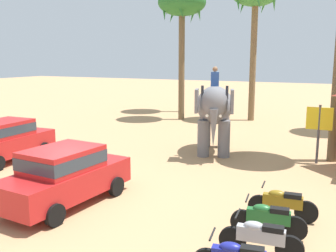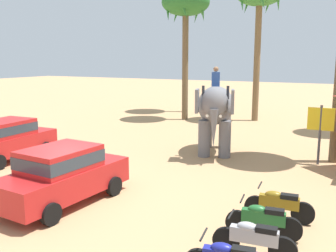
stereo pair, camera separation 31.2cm
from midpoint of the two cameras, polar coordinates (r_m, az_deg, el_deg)
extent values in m
plane|color=tan|center=(12.30, -14.67, -10.41)|extent=(120.00, 120.00, 0.00)
cube|color=red|center=(11.71, -15.69, -7.97)|extent=(1.96, 4.20, 0.76)
cube|color=red|center=(11.45, -16.22, -4.76)|extent=(1.69, 2.20, 0.64)
cube|color=#2D3842|center=(11.45, -16.22, -4.76)|extent=(1.71, 2.22, 0.35)
cylinder|color=black|center=(13.26, -14.28, -7.51)|extent=(0.22, 0.61, 0.60)
cylinder|color=black|center=(12.18, -8.45, -8.88)|extent=(0.22, 0.61, 0.60)
cylinder|color=black|center=(11.68, -23.10, -10.45)|extent=(0.22, 0.61, 0.60)
cylinder|color=black|center=(10.44, -17.32, -12.54)|extent=(0.22, 0.61, 0.60)
cube|color=red|center=(17.35, -23.39, -2.58)|extent=(1.88, 4.17, 0.76)
cube|color=red|center=(17.16, -23.80, -0.36)|extent=(1.65, 2.17, 0.64)
cube|color=#2D3842|center=(17.16, -23.80, -0.36)|extent=(1.67, 2.19, 0.35)
cylinder|color=black|center=(18.89, -22.27, -2.70)|extent=(0.21, 0.61, 0.60)
cylinder|color=black|center=(17.73, -18.43, -3.26)|extent=(0.21, 0.61, 0.60)
ellipsoid|color=slate|center=(17.35, 6.44, 3.13)|extent=(2.50, 3.45, 1.70)
cylinder|color=slate|center=(16.65, 7.78, -1.91)|extent=(0.52, 0.52, 1.60)
cylinder|color=slate|center=(16.67, 4.76, -1.84)|extent=(0.52, 0.52, 1.60)
cylinder|color=slate|center=(18.47, 7.79, -0.72)|extent=(0.52, 0.52, 1.60)
cylinder|color=slate|center=(18.49, 5.06, -0.66)|extent=(0.52, 0.52, 1.60)
ellipsoid|color=slate|center=(15.70, 6.31, 3.50)|extent=(1.36, 1.30, 1.20)
cube|color=slate|center=(15.79, 8.94, 3.66)|extent=(0.37, 0.80, 0.96)
cube|color=slate|center=(15.83, 3.71, 3.77)|extent=(0.37, 0.80, 0.96)
cone|color=slate|center=(15.40, 6.20, -0.39)|extent=(0.46, 0.46, 1.60)
cone|color=beige|center=(15.36, 7.21, 1.45)|extent=(0.29, 0.57, 0.21)
cone|color=beige|center=(15.38, 5.27, 1.50)|extent=(0.29, 0.57, 0.21)
cube|color=#2D519E|center=(16.39, 6.45, 6.94)|extent=(0.40, 0.34, 0.60)
sphere|color=#8E6647|center=(16.38, 6.48, 8.41)|extent=(0.22, 0.22, 0.22)
cylinder|color=#333338|center=(16.43, 8.23, 4.98)|extent=(0.12, 0.12, 0.55)
cylinder|color=#333338|center=(16.45, 4.59, 5.06)|extent=(0.12, 0.12, 0.55)
ellipsoid|color=navy|center=(7.68, 8.13, -17.44)|extent=(0.47, 0.31, 0.20)
cube|color=black|center=(7.64, 11.24, -17.70)|extent=(0.47, 0.29, 0.12)
cylinder|color=black|center=(7.64, 5.40, -15.70)|extent=(0.13, 0.55, 0.04)
cylinder|color=black|center=(8.87, 8.54, -16.39)|extent=(0.61, 0.16, 0.60)
cylinder|color=black|center=(8.73, 16.62, -17.16)|extent=(0.61, 0.16, 0.60)
cube|color=#ADADB2|center=(8.68, 12.60, -15.52)|extent=(1.03, 0.30, 0.32)
ellipsoid|color=#ADADB2|center=(8.63, 11.63, -14.34)|extent=(0.46, 0.28, 0.20)
cube|color=black|center=(8.58, 14.35, -14.58)|extent=(0.46, 0.26, 0.12)
cylinder|color=black|center=(8.59, 9.25, -12.76)|extent=(0.09, 0.55, 0.04)
cylinder|color=black|center=(9.77, 10.13, -13.83)|extent=(0.61, 0.18, 0.60)
cylinder|color=black|center=(9.70, 17.38, -14.35)|extent=(0.61, 0.18, 0.60)
cube|color=#23662D|center=(9.63, 13.79, -12.92)|extent=(1.04, 0.33, 0.32)
ellipsoid|color=#23662D|center=(9.57, 12.92, -11.86)|extent=(0.47, 0.30, 0.20)
cube|color=black|center=(9.55, 15.36, -12.03)|extent=(0.47, 0.28, 0.12)
cylinder|color=black|center=(9.53, 10.79, -10.46)|extent=(0.11, 0.55, 0.04)
cylinder|color=black|center=(10.81, 12.58, -11.52)|extent=(0.61, 0.15, 0.60)
cylinder|color=black|center=(10.72, 19.07, -12.03)|extent=(0.61, 0.15, 0.60)
cube|color=olive|center=(10.67, 15.87, -10.70)|extent=(1.03, 0.29, 0.32)
ellipsoid|color=olive|center=(10.62, 15.10, -9.73)|extent=(0.46, 0.28, 0.20)
cube|color=black|center=(10.59, 17.28, -9.89)|extent=(0.46, 0.26, 0.12)
cylinder|color=black|center=(10.59, 13.20, -8.44)|extent=(0.09, 0.55, 0.04)
cylinder|color=brown|center=(26.44, 1.69, 9.23)|extent=(0.41, 0.41, 7.68)
ellipsoid|color=#286B2D|center=(26.68, 1.74, 17.94)|extent=(3.20, 3.20, 1.80)
cone|color=#286B2D|center=(26.15, 4.23, 16.97)|extent=(0.40, 0.92, 1.64)
cone|color=#286B2D|center=(27.51, 3.49, 16.64)|extent=(0.91, 0.57, 1.67)
cone|color=#286B2D|center=(27.66, 0.46, 16.62)|extent=(0.73, 0.83, 1.69)
cone|color=#286B2D|center=(26.41, -0.94, 16.93)|extent=(0.73, 0.83, 1.69)
cone|color=#286B2D|center=(25.44, 1.41, 17.19)|extent=(0.91, 0.57, 1.67)
cylinder|color=brown|center=(30.39, 1.70, 10.06)|extent=(0.42, 0.42, 8.44)
cone|color=#337A38|center=(30.16, 3.92, 17.50)|extent=(0.40, 0.92, 1.64)
cone|color=#337A38|center=(31.52, 3.29, 17.19)|extent=(0.91, 0.57, 1.67)
cone|color=#337A38|center=(31.68, 0.63, 17.17)|extent=(0.73, 0.83, 1.69)
cone|color=#337A38|center=(30.42, -0.58, 17.46)|extent=(0.73, 0.83, 1.69)
cone|color=#337A38|center=(29.45, 1.47, 17.70)|extent=(0.91, 0.57, 1.67)
cylinder|color=brown|center=(26.68, 12.21, 9.64)|extent=(0.42, 0.42, 8.26)
cone|color=#337A38|center=(27.95, 13.89, 17.47)|extent=(0.91, 0.57, 1.67)
cone|color=#337A38|center=(27.86, 10.86, 17.60)|extent=(0.73, 0.83, 1.69)
cone|color=#337A38|center=(26.52, 10.00, 18.02)|extent=(0.73, 0.83, 1.69)
cylinder|color=#4C4C51|center=(16.50, 20.95, -1.19)|extent=(0.10, 0.10, 2.40)
cube|color=yellow|center=(16.39, 21.10, 1.04)|extent=(1.00, 0.08, 0.90)
camera|label=1|loc=(0.16, -90.59, -0.11)|focal=40.99mm
camera|label=2|loc=(0.16, 89.41, 0.11)|focal=40.99mm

